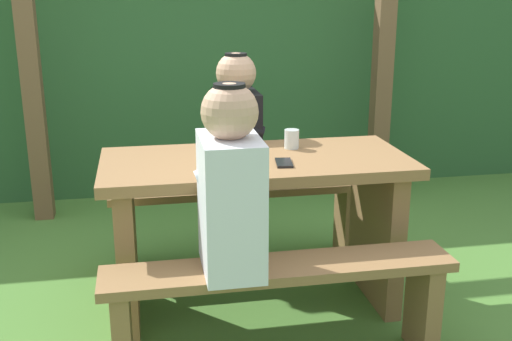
% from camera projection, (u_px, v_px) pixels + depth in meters
% --- Properties ---
extents(ground_plane, '(12.00, 12.00, 0.00)m').
position_uv_depth(ground_plane, '(256.00, 305.00, 3.03)').
color(ground_plane, '#4A7C32').
extents(hedge_backdrop, '(6.40, 0.63, 1.75)m').
position_uv_depth(hedge_backdrop, '(205.00, 70.00, 4.77)').
color(hedge_backdrop, '#2D5B2F').
rests_on(hedge_backdrop, ground_plane).
extents(pergola_post_left, '(0.12, 0.12, 1.92)m').
position_uv_depth(pergola_post_left, '(31.00, 75.00, 3.92)').
color(pergola_post_left, brown).
rests_on(pergola_post_left, ground_plane).
extents(pergola_post_right, '(0.12, 0.12, 1.92)m').
position_uv_depth(pergola_post_right, '(383.00, 67.00, 4.34)').
color(pergola_post_right, brown).
rests_on(pergola_post_right, ground_plane).
extents(picnic_table, '(1.40, 0.64, 0.75)m').
position_uv_depth(picnic_table, '(256.00, 208.00, 2.89)').
color(picnic_table, olive).
rests_on(picnic_table, ground_plane).
extents(bench_near, '(1.40, 0.24, 0.46)m').
position_uv_depth(bench_near, '(280.00, 294.00, 2.46)').
color(bench_near, olive).
rests_on(bench_near, ground_plane).
extents(bench_far, '(1.40, 0.24, 0.46)m').
position_uv_depth(bench_far, '(239.00, 208.00, 3.42)').
color(bench_far, olive).
rests_on(bench_far, ground_plane).
extents(person_white_shirt, '(0.25, 0.35, 0.72)m').
position_uv_depth(person_white_shirt, '(230.00, 186.00, 2.30)').
color(person_white_shirt, silver).
rests_on(person_white_shirt, bench_near).
extents(person_black_coat, '(0.25, 0.35, 0.72)m').
position_uv_depth(person_black_coat, '(237.00, 126.00, 3.28)').
color(person_black_coat, black).
rests_on(person_black_coat, bench_far).
extents(drinking_glass, '(0.07, 0.07, 0.09)m').
position_uv_depth(drinking_glass, '(292.00, 139.00, 2.97)').
color(drinking_glass, silver).
rests_on(drinking_glass, picnic_table).
extents(bottle_left, '(0.07, 0.07, 0.23)m').
position_uv_depth(bottle_left, '(218.00, 143.00, 2.71)').
color(bottle_left, silver).
rests_on(bottle_left, picnic_table).
extents(cell_phone, '(0.09, 0.15, 0.01)m').
position_uv_depth(cell_phone, '(284.00, 163.00, 2.72)').
color(cell_phone, black).
rests_on(cell_phone, picnic_table).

